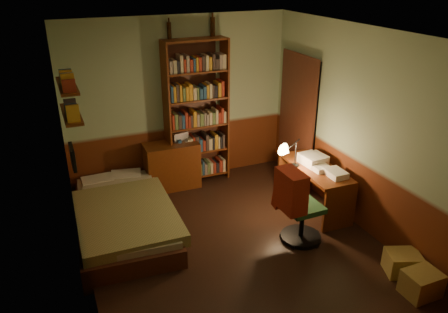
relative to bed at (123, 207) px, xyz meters
name	(u,v)px	position (x,y,z in m)	size (l,w,h in m)	color
floor	(232,243)	(1.18, -0.87, -0.33)	(3.50, 4.00, 0.02)	black
ceiling	(233,32)	(1.18, -0.87, 2.29)	(3.50, 4.00, 0.02)	silver
wall_back	(179,102)	(1.18, 1.14, 0.98)	(3.50, 0.02, 2.60)	#96B088
wall_left	(74,175)	(-0.58, -0.87, 0.98)	(0.02, 4.00, 2.60)	#96B088
wall_right	(356,128)	(2.94, -0.87, 0.98)	(0.02, 4.00, 2.60)	#96B088
wall_front	(339,242)	(1.18, -2.88, 0.98)	(3.50, 0.02, 2.60)	#96B088
doorway	(298,120)	(2.90, 0.43, 0.68)	(0.06, 0.90, 2.00)	black
door_trim	(296,120)	(2.87, 0.43, 0.68)	(0.02, 0.98, 2.08)	#421F13
bed	(123,207)	(0.00, 0.00, 0.00)	(1.16, 2.16, 0.64)	olive
dresser	(172,166)	(0.95, 0.89, 0.05)	(0.83, 0.41, 0.73)	#59270F
mini_stereo	(178,135)	(1.11, 1.02, 0.48)	(0.25, 0.19, 0.14)	#B2B2B7
bookshelf	(197,114)	(1.41, 0.98, 0.81)	(0.97, 0.30, 2.27)	#59270F
bottle_left	(169,31)	(1.06, 1.09, 2.06)	(0.06, 0.06, 0.23)	black
bottle_right	(213,27)	(1.73, 1.09, 2.08)	(0.07, 0.07, 0.27)	black
desk	(314,188)	(2.62, -0.54, 0.01)	(0.51, 1.23, 0.66)	#59270F
paper_stack	(312,160)	(2.60, -0.44, 0.41)	(0.25, 0.34, 0.14)	silver
desk_lamp	(296,143)	(2.36, -0.39, 0.68)	(0.20, 0.20, 0.68)	black
office_chair	(304,202)	(2.04, -1.15, 0.23)	(0.55, 0.49, 1.11)	#234E29
red_jacket	(294,135)	(1.99, -0.90, 1.04)	(0.23, 0.43, 0.51)	#A62A1A
wall_shelf_lower	(71,114)	(-0.46, 0.23, 1.28)	(0.20, 0.90, 0.03)	#59270F
wall_shelf_upper	(67,86)	(-0.46, 0.23, 1.63)	(0.20, 0.90, 0.03)	#59270F
framed_picture	(73,157)	(-0.54, -0.27, 0.93)	(0.04, 0.32, 0.26)	black
cardboard_box_a	(421,284)	(2.66, -2.53, -0.18)	(0.37, 0.30, 0.28)	olive
cardboard_box_b	(403,263)	(2.74, -2.17, -0.19)	(0.37, 0.30, 0.26)	olive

